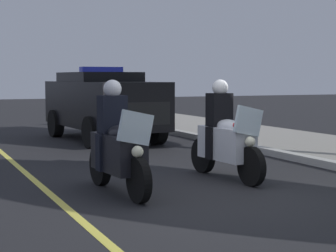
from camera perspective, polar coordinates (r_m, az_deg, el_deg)
The scene contains 6 objects.
ground_plane at distance 8.39m, azimuth 5.31°, elevation -7.14°, with size 80.00×80.00×0.00m, color black.
lane_stripe_center at distance 7.57m, azimuth -9.82°, elevation -8.49°, with size 48.00×0.12×0.01m, color #E0D14C.
police_motorcycle_lead_left at distance 8.54m, azimuth -5.13°, elevation -2.18°, with size 2.14×0.61×1.72m.
police_motorcycle_lead_right at distance 9.78m, azimuth 5.81°, elevation -1.28°, with size 2.14×0.61×1.72m.
police_suv at distance 15.82m, azimuth -6.60°, elevation 2.40°, with size 5.01×2.32×2.05m.
cyclist_background at distance 19.32m, azimuth -4.85°, elevation 2.20°, with size 1.76×0.33×1.69m.
Camera 1 is at (7.14, -4.05, 1.75)m, focal length 60.34 mm.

